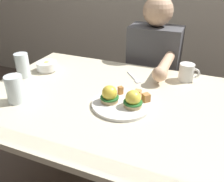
{
  "coord_description": "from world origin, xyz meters",
  "views": [
    {
      "loc": [
        0.41,
        -0.9,
        1.3
      ],
      "look_at": [
        0.04,
        0.0,
        0.78
      ],
      "focal_mm": 38.13,
      "sensor_mm": 36.0,
      "label": 1
    }
  ],
  "objects": [
    {
      "name": "eggs_benedict_plate",
      "position": [
        0.11,
        -0.04,
        0.77
      ],
      "size": [
        0.27,
        0.27,
        0.09
      ],
      "color": "white",
      "rests_on": "dining_table"
    },
    {
      "name": "diner_person",
      "position": [
        0.1,
        0.6,
        0.65
      ],
      "size": [
        0.34,
        0.54,
        1.14
      ],
      "color": "#33333D",
      "rests_on": "ground_plane"
    },
    {
      "name": "coffee_mug",
      "position": [
        0.34,
        0.34,
        0.79
      ],
      "size": [
        0.11,
        0.08,
        0.09
      ],
      "color": "white",
      "rests_on": "dining_table"
    },
    {
      "name": "fruit_bowl",
      "position": [
        -0.44,
        0.16,
        0.77
      ],
      "size": [
        0.12,
        0.12,
        0.06
      ],
      "color": "white",
      "rests_on": "dining_table"
    },
    {
      "name": "water_glass_near",
      "position": [
        -0.51,
        0.04,
        0.8
      ],
      "size": [
        0.07,
        0.07,
        0.14
      ],
      "color": "silver",
      "rests_on": "dining_table"
    },
    {
      "name": "water_glass_extra",
      "position": [
        -0.35,
        -0.19,
        0.8
      ],
      "size": [
        0.08,
        0.08,
        0.13
      ],
      "color": "silver",
      "rests_on": "dining_table"
    },
    {
      "name": "fork",
      "position": [
        0.07,
        0.25,
        0.74
      ],
      "size": [
        0.11,
        0.13,
        0.0
      ],
      "color": "silver",
      "rests_on": "dining_table"
    },
    {
      "name": "dining_table",
      "position": [
        0.0,
        0.0,
        0.63
      ],
      "size": [
        1.2,
        0.9,
        0.74
      ],
      "color": "beige",
      "rests_on": "ground_plane"
    }
  ]
}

